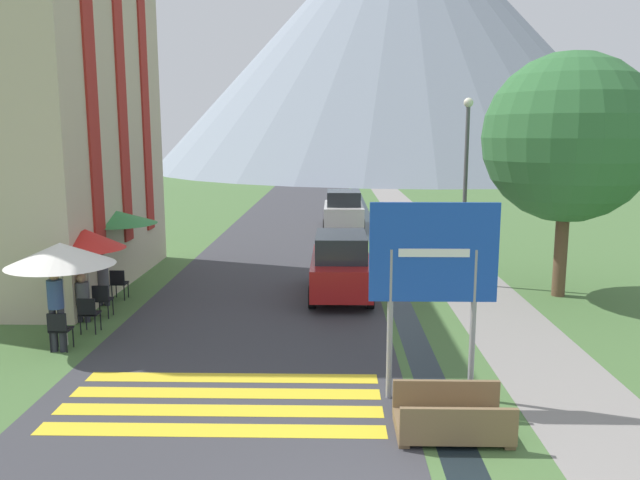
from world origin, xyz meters
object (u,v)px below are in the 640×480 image
at_px(road_sign, 433,269).
at_px(person_seated_near, 103,281).
at_px(person_standing_terrace, 56,304).
at_px(cafe_chair_near_left, 89,312).
at_px(cafe_chair_far_left, 99,286).
at_px(streetlamp, 466,177).
at_px(tree_by_path, 568,138).
at_px(parked_car_near, 341,265).
at_px(cafe_umbrella_middle_red, 86,239).
at_px(cafe_chair_far_right, 119,282).
at_px(cafe_umbrella_rear_green, 115,217).
at_px(hotel_building, 32,89).
at_px(person_seated_far, 82,295).
at_px(cafe_chair_middle, 102,298).
at_px(parked_car_far, 343,209).
at_px(footbridge, 451,420).
at_px(cafe_chair_nearest, 59,328).
at_px(cafe_umbrella_front_white, 60,254).

relative_size(road_sign, person_seated_near, 2.77).
bearing_deg(person_standing_terrace, person_seated_near, 95.59).
bearing_deg(cafe_chair_near_left, cafe_chair_far_left, 99.12).
relative_size(streetlamp, tree_by_path, 0.83).
distance_m(parked_car_near, cafe_umbrella_middle_red, 6.72).
xyz_separation_m(cafe_chair_near_left, streetlamp, (9.52, 4.98, 2.76)).
bearing_deg(cafe_chair_far_right, cafe_umbrella_rear_green, 89.44).
height_order(cafe_chair_far_left, person_seated_near, person_seated_near).
bearing_deg(person_seated_near, cafe_chair_far_left, 142.68).
height_order(hotel_building, person_seated_far, hotel_building).
xyz_separation_m(cafe_chair_middle, person_standing_terrace, (-0.05, -2.41, 0.51)).
xyz_separation_m(cafe_umbrella_middle_red, person_standing_terrace, (0.34, -2.61, -0.94)).
bearing_deg(streetlamp, cafe_chair_far_right, -168.24).
distance_m(road_sign, person_seated_near, 9.83).
bearing_deg(parked_car_near, hotel_building, 171.10).
relative_size(parked_car_far, cafe_chair_far_left, 4.85).
relative_size(footbridge, streetlamp, 0.31).
height_order(hotel_building, road_sign, hotel_building).
bearing_deg(person_seated_far, parked_car_far, 67.03).
xyz_separation_m(cafe_chair_nearest, cafe_umbrella_rear_green, (-0.50, 5.09, 1.66)).
xyz_separation_m(road_sign, person_seated_near, (-7.80, 5.76, -1.62)).
bearing_deg(person_seated_far, person_standing_terrace, -81.82).
relative_size(footbridge, cafe_chair_near_left, 2.00).
distance_m(cafe_chair_middle, cafe_chair_near_left, 1.22).
bearing_deg(person_standing_terrace, person_seated_far, 98.18).
bearing_deg(cafe_chair_far_right, cafe_chair_near_left, -104.22).
bearing_deg(cafe_chair_middle, cafe_chair_far_right, 106.83).
bearing_deg(person_standing_terrace, hotel_building, 116.61).
bearing_deg(footbridge, person_seated_near, 138.42).
relative_size(cafe_chair_far_right, person_seated_near, 0.69).
distance_m(parked_car_far, cafe_chair_far_right, 14.90).
xyz_separation_m(hotel_building, footbridge, (10.59, -9.49, -5.60)).
height_order(parked_car_near, person_seated_near, parked_car_near).
height_order(cafe_chair_far_left, tree_by_path, tree_by_path).
distance_m(parked_car_near, cafe_chair_far_left, 6.58).
bearing_deg(cafe_chair_middle, cafe_umbrella_middle_red, 164.91).
bearing_deg(cafe_chair_nearest, cafe_umbrella_front_white, 88.88).
height_order(parked_car_near, person_seated_far, parked_car_near).
xyz_separation_m(parked_car_far, cafe_chair_far_left, (-6.78, -13.91, -0.40)).
xyz_separation_m(footbridge, cafe_chair_middle, (-7.55, 5.91, 0.29)).
bearing_deg(cafe_umbrella_front_white, road_sign, -19.20).
bearing_deg(streetlamp, parked_car_near, -156.66).
height_order(streetlamp, tree_by_path, tree_by_path).
xyz_separation_m(parked_car_near, person_seated_near, (-6.34, -1.03, -0.22)).
bearing_deg(cafe_umbrella_middle_red, hotel_building, 128.15).
bearing_deg(cafe_chair_nearest, person_seated_near, 90.19).
distance_m(road_sign, streetlamp, 8.74).
distance_m(parked_car_near, cafe_umbrella_front_white, 7.40).
xyz_separation_m(cafe_chair_far_left, cafe_chair_near_left, (0.69, -2.47, 0.00)).
bearing_deg(cafe_umbrella_front_white, parked_car_near, 34.98).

